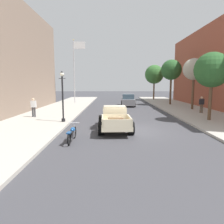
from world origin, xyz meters
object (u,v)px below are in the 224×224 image
car_background_grey (129,100)px  hotrod_truck_cream (115,118)px  pedestrian_sidewalk_right (202,104)px  flagpole (76,65)px  motorcycle_parked (72,133)px  pedestrian_sidewalk_left (34,106)px  street_tree_nearest (213,70)px  street_lamp_near (63,93)px  street_tree_second (195,70)px  street_tree_third (172,70)px  street_tree_farthest (155,74)px

car_background_grey → hotrod_truck_cream: bearing=-97.8°
pedestrian_sidewalk_right → flagpole: bearing=143.5°
hotrod_truck_cream → motorcycle_parked: (-2.29, -3.08, -0.31)m
pedestrian_sidewalk_left → street_tree_nearest: size_ratio=0.31×
pedestrian_sidewalk_right → street_lamp_near: street_lamp_near is taller
pedestrian_sidewalk_right → street_tree_second: street_tree_second is taller
car_background_grey → street_tree_nearest: size_ratio=0.81×
car_background_grey → street_tree_nearest: 13.57m
hotrod_truck_cream → street_tree_nearest: size_ratio=0.93×
street_tree_third → street_lamp_near: bearing=-131.3°
hotrod_truck_cream → street_lamp_near: size_ratio=1.30×
pedestrian_sidewalk_left → street_lamp_near: 4.07m
pedestrian_sidewalk_right → street_tree_nearest: (-1.03, -3.98, 3.02)m
pedestrian_sidewalk_left → flagpole: size_ratio=0.18×
street_tree_third → pedestrian_sidewalk_left: bearing=-143.1°
pedestrian_sidewalk_right → street_tree_second: (0.34, 3.30, 3.52)m
street_tree_third → motorcycle_parked: bearing=-118.9°
street_tree_second → flagpole: bearing=153.7°
pedestrian_sidewalk_right → street_tree_farthest: street_tree_farthest is taller
street_tree_third → street_tree_farthest: 8.97m
hotrod_truck_cream → street_lamp_near: (-3.92, 2.03, 1.63)m
street_tree_second → street_tree_farthest: bearing=96.3°
street_lamp_near → flagpole: bearing=95.8°
hotrod_truck_cream → street_tree_nearest: 8.83m
pedestrian_sidewalk_right → street_tree_third: street_tree_third is taller
street_tree_nearest → car_background_grey: bearing=115.4°
street_tree_third → car_background_grey: bearing=-171.2°
street_tree_second → pedestrian_sidewalk_left: bearing=-160.2°
street_tree_second → street_tree_farthest: street_tree_farthest is taller
motorcycle_parked → street_tree_second: street_tree_second is taller
hotrod_truck_cream → flagpole: 18.79m
hotrod_truck_cream → street_tree_second: size_ratio=0.87×
pedestrian_sidewalk_right → hotrod_truck_cream: bearing=-142.0°
motorcycle_parked → street_tree_nearest: street_tree_nearest is taller
hotrod_truck_cream → pedestrian_sidewalk_left: bearing=148.5°
car_background_grey → street_tree_third: size_ratio=0.71×
street_tree_nearest → street_tree_second: bearing=79.4°
hotrod_truck_cream → street_tree_farthest: 25.98m
street_tree_farthest → street_tree_nearest: bearing=-89.4°
pedestrian_sidewalk_left → flagpole: bearing=83.1°
street_tree_third → street_tree_farthest: bearing=93.6°
pedestrian_sidewalk_right → street_tree_farthest: size_ratio=0.27×
street_lamp_near → street_tree_farthest: bearing=63.2°
pedestrian_sidewalk_right → street_lamp_near: 13.55m
hotrod_truck_cream → pedestrian_sidewalk_left: pedestrian_sidewalk_left is taller
pedestrian_sidewalk_left → street_lamp_near: (3.11, -2.28, 1.30)m
street_lamp_near → street_tree_farthest: 25.35m
pedestrian_sidewalk_left → flagpole: 13.86m
street_tree_nearest → street_tree_third: street_tree_third is taller
street_lamp_near → street_tree_farthest: size_ratio=0.62×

